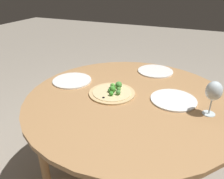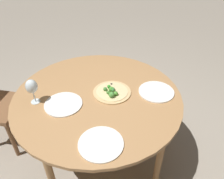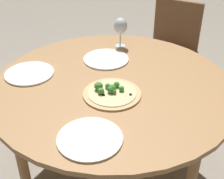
{
  "view_description": "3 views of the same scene",
  "coord_description": "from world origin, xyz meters",
  "views": [
    {
      "loc": [
        -1.13,
        -0.37,
        1.36
      ],
      "look_at": [
        -0.01,
        0.12,
        0.74
      ],
      "focal_mm": 35.0,
      "sensor_mm": 36.0,
      "label": 1
    },
    {
      "loc": [
        1.29,
        -0.16,
        1.75
      ],
      "look_at": [
        -0.01,
        0.12,
        0.74
      ],
      "focal_mm": 35.0,
      "sensor_mm": 36.0,
      "label": 2
    },
    {
      "loc": [
        -0.11,
        1.4,
        1.58
      ],
      "look_at": [
        -0.01,
        0.12,
        0.74
      ],
      "focal_mm": 50.0,
      "sensor_mm": 36.0,
      "label": 3
    }
  ],
  "objects": [
    {
      "name": "ground_plane",
      "position": [
        0.0,
        0.0,
        0.0
      ],
      "size": [
        12.0,
        12.0,
        0.0
      ],
      "primitive_type": "plane",
      "color": "gray"
    },
    {
      "name": "dining_table",
      "position": [
        0.0,
        0.0,
        0.65
      ],
      "size": [
        1.28,
        1.28,
        0.71
      ],
      "color": "#A87A4C",
      "rests_on": "ground_plane"
    },
    {
      "name": "pizza",
      "position": [
        -0.0,
        0.11,
        0.72
      ],
      "size": [
        0.29,
        0.29,
        0.06
      ],
      "color": "tan",
      "rests_on": "dining_table"
    },
    {
      "name": "wine_glass",
      "position": [
        -0.01,
        -0.45,
        0.85
      ],
      "size": [
        0.08,
        0.08,
        0.19
      ],
      "color": "silver",
      "rests_on": "dining_table"
    },
    {
      "name": "plate_near",
      "position": [
        0.47,
        -0.05,
        0.72
      ],
      "size": [
        0.27,
        0.27,
        0.01
      ],
      "color": "white",
      "rests_on": "dining_table"
    },
    {
      "name": "plate_far",
      "position": [
        0.06,
        0.45,
        0.72
      ],
      "size": [
        0.27,
        0.27,
        0.01
      ],
      "color": "white",
      "rests_on": "dining_table"
    },
    {
      "name": "plate_side",
      "position": [
        0.06,
        -0.26,
        0.72
      ],
      "size": [
        0.27,
        0.27,
        0.01
      ],
      "color": "white",
      "rests_on": "dining_table"
    }
  ]
}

